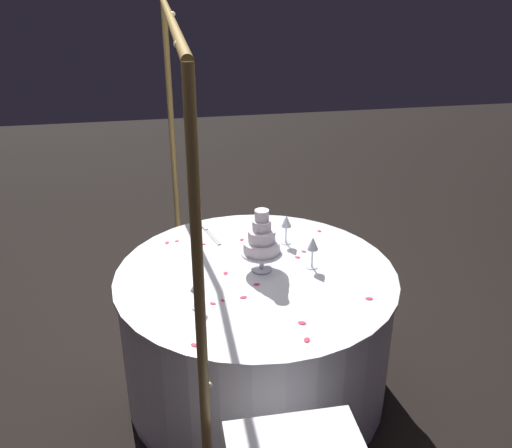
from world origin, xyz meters
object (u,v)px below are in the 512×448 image
Objects in this scene: tiered_cake at (262,241)px; wine_glass_0 at (286,223)px; decorative_arch at (180,171)px; wine_glass_2 at (313,245)px; cake_knife at (209,233)px; wine_glass_1 at (196,288)px; main_table at (256,332)px.

wine_glass_0 is (0.28, -0.19, -0.04)m from tiered_cake.
decorative_arch reaches higher than wine_glass_2.
cake_knife is (0.51, -0.17, -0.58)m from decorative_arch.
wine_glass_2 is at bearing -94.15° from tiered_cake.
tiered_cake reaches higher than wine_glass_1.
decorative_arch is 6.09× the size of tiered_cake.
wine_glass_2 is (0.01, -0.66, -0.45)m from decorative_arch.
wine_glass_2 reaches higher than wine_glass_1.
wine_glass_0 is 0.31m from wine_glass_2.
wine_glass_1 is (-0.57, 0.56, -0.02)m from wine_glass_0.
decorative_arch is 14.43× the size of wine_glass_1.
wine_glass_2 reaches higher than wine_glass_0.
decorative_arch is at bearing 89.99° from main_table.
wine_glass_2 is at bearing -88.42° from main_table.
wine_glass_0 is 0.48m from cake_knife.
wine_glass_1 reaches higher than cake_knife.
main_table is (-0.00, -0.36, -0.96)m from decorative_arch.
tiered_cake is 2.37× the size of wine_glass_1.
wine_glass_1 is at bearing 170.21° from cake_knife.
cake_knife is at bearing 64.67° from wine_glass_0.
decorative_arch is 1.03m from main_table.
wine_glass_0 is at bearing 13.81° from wine_glass_2.
wine_glass_0 is (0.31, -0.23, 0.50)m from main_table.
tiered_cake is 0.47m from wine_glass_1.
wine_glass_2 is at bearing -135.12° from cake_knife.
tiered_cake is 0.27m from wine_glass_2.
tiered_cake is at bearing -86.00° from decorative_arch.
main_table is 0.64m from wine_glass_1.
decorative_arch is 7.22× the size of cake_knife.
decorative_arch reaches higher than tiered_cake.
main_table is 8.27× the size of wine_glass_2.
decorative_arch is 0.58m from tiered_cake.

